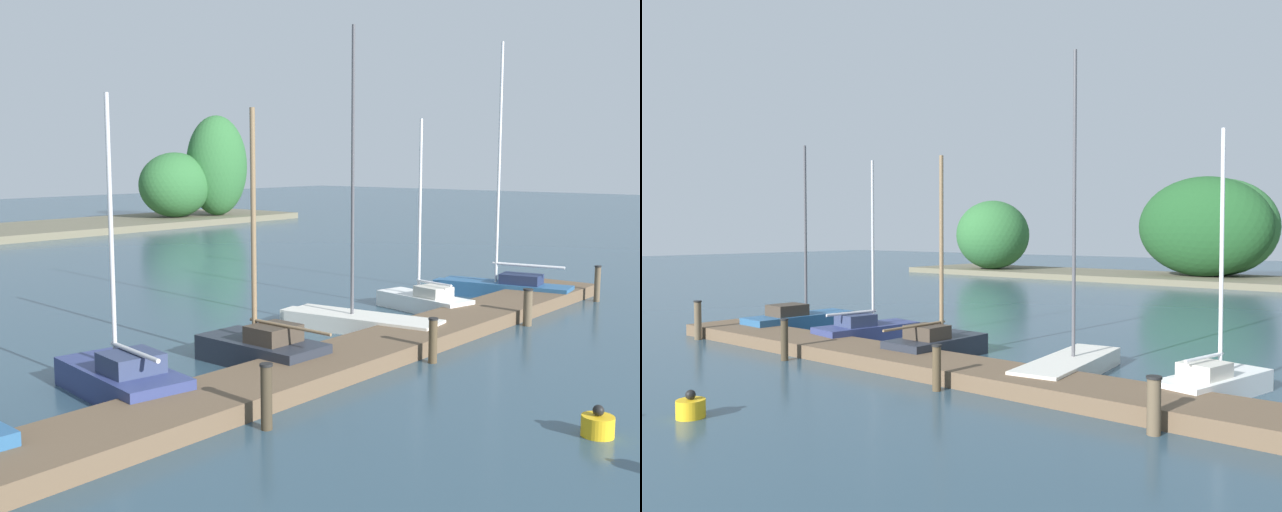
{
  "view_description": "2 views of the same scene",
  "coord_description": "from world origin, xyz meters",
  "views": [
    {
      "loc": [
        -13.3,
        2.18,
        4.29
      ],
      "look_at": [
        1.15,
        14.28,
        1.89
      ],
      "focal_mm": 43.25,
      "sensor_mm": 36.0,
      "label": 1
    },
    {
      "loc": [
        9.33,
        0.49,
        3.31
      ],
      "look_at": [
        -1.71,
        13.84,
        2.66
      ],
      "focal_mm": 36.65,
      "sensor_mm": 36.0,
      "label": 2
    }
  ],
  "objects": [
    {
      "name": "dock_pier",
      "position": [
        0.0,
        11.74,
        0.17
      ],
      "size": [
        21.32,
        1.8,
        0.35
      ],
      "color": "brown",
      "rests_on": "ground"
    },
    {
      "name": "sailboat_2",
      "position": [
        -2.05,
        13.26,
        0.38
      ],
      "size": [
        1.32,
        3.49,
        5.31
      ],
      "rotation": [
        0.0,
        0.0,
        1.56
      ],
      "color": "#232833",
      "rests_on": "ground"
    },
    {
      "name": "channel_buoy_0",
      "position": [
        -1.71,
        6.26,
        0.18
      ],
      "size": [
        0.5,
        0.5,
        0.5
      ],
      "color": "gold",
      "rests_on": "ground"
    },
    {
      "name": "sailboat_3",
      "position": [
        1.75,
        13.62,
        0.29
      ],
      "size": [
        1.67,
        4.36,
        7.46
      ],
      "rotation": [
        0.0,
        0.0,
        1.71
      ],
      "color": "silver",
      "rests_on": "ground"
    },
    {
      "name": "mooring_piling_3",
      "position": [
        5.04,
        10.57,
        0.49
      ],
      "size": [
        0.26,
        0.26,
        0.96
      ],
      "color": "brown",
      "rests_on": "ground"
    },
    {
      "name": "sailboat_1",
      "position": [
        -5.22,
        13.7,
        0.35
      ],
      "size": [
        1.71,
        3.4,
        5.43
      ],
      "rotation": [
        0.0,
        0.0,
        1.42
      ],
      "color": "navy",
      "rests_on": "ground"
    },
    {
      "name": "sailboat_0",
      "position": [
        -8.65,
        13.82,
        0.38
      ],
      "size": [
        1.41,
        3.94,
        6.18
      ],
      "rotation": [
        0.0,
        0.0,
        1.52
      ],
      "color": "#285684",
      "rests_on": "ground"
    },
    {
      "name": "far_shore",
      "position": [
        -2.09,
        42.85,
        2.9
      ],
      "size": [
        56.12,
        8.94,
        7.15
      ],
      "color": "#66604C",
      "rests_on": "ground"
    },
    {
      "name": "mooring_piling_0",
      "position": [
        -9.59,
        10.66,
        0.6
      ],
      "size": [
        0.24,
        0.24,
        1.2
      ],
      "color": "brown",
      "rests_on": "ground"
    },
    {
      "name": "sailboat_4",
      "position": [
        4.99,
        13.74,
        0.32
      ],
      "size": [
        1.56,
        3.19,
        5.37
      ],
      "rotation": [
        0.0,
        0.0,
        1.37
      ],
      "color": "white",
      "rests_on": "ground"
    },
    {
      "name": "mooring_piling_1",
      "position": [
        -4.79,
        10.41,
        0.55
      ],
      "size": [
        0.21,
        0.21,
        1.08
      ],
      "color": "#3D3323",
      "rests_on": "ground"
    },
    {
      "name": "mooring_piling_2",
      "position": [
        0.35,
        10.52,
        0.49
      ],
      "size": [
        0.21,
        0.21,
        0.97
      ],
      "color": "#4C3D28",
      "rests_on": "ground"
    }
  ]
}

